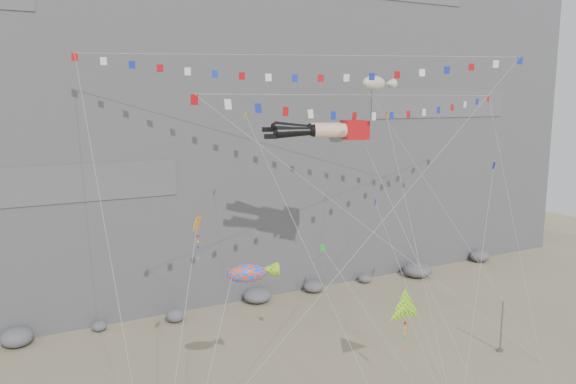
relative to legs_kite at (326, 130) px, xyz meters
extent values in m
cube|color=slate|center=(-1.00, 25.17, 8.72)|extent=(80.00, 28.00, 50.00)
cylinder|color=slate|center=(10.77, -7.41, -14.35)|extent=(0.12, 0.12, 3.87)
cube|color=#B40B0F|center=(1.98, -0.65, 0.01)|extent=(2.29, 2.68, 1.34)
cylinder|color=#E8AE91|center=(-0.10, -0.66, 0.01)|extent=(2.47, 1.66, 0.99)
sphere|color=black|center=(-1.17, -0.30, 0.01)|extent=(0.91, 0.91, 0.91)
cone|color=black|center=(-2.45, 0.13, -0.07)|extent=(2.84, 1.65, 0.93)
cube|color=black|center=(-4.16, 0.70, -0.37)|extent=(0.96, 0.65, 0.33)
cylinder|color=#E8AE91|center=(0.33, 0.61, 0.01)|extent=(2.47, 1.66, 0.99)
sphere|color=black|center=(-0.75, 0.97, 0.01)|extent=(0.91, 0.91, 0.91)
cone|color=black|center=(-2.02, 1.40, 0.14)|extent=(2.85, 1.65, 0.99)
cube|color=black|center=(-3.73, 1.97, 0.04)|extent=(0.96, 0.65, 0.33)
cylinder|color=gray|center=(2.18, -7.61, -8.11)|extent=(0.03, 0.03, 21.39)
cylinder|color=gray|center=(-8.18, -4.33, -5.41)|extent=(0.03, 0.03, 29.74)
cylinder|color=gray|center=(7.71, -6.03, -6.87)|extent=(0.03, 0.03, 22.03)
cube|color=slate|center=(11.98, -9.97, -16.23)|extent=(0.16, 0.16, 0.10)
cylinder|color=gray|center=(-13.73, -8.26, -10.45)|extent=(0.03, 0.03, 13.77)
cylinder|color=gray|center=(-12.08, -9.18, -11.73)|extent=(0.03, 0.03, 10.88)
cylinder|color=gray|center=(0.28, -11.50, -13.54)|extent=(0.03, 0.03, 8.40)
cylinder|color=gray|center=(10.12, -2.22, -6.35)|extent=(0.03, 0.03, 25.42)
cube|color=slate|center=(12.14, -9.95, -16.23)|extent=(0.16, 0.16, 0.10)
cylinder|color=gray|center=(-4.46, -5.61, -7.58)|extent=(0.03, 0.03, 23.78)
cylinder|color=gray|center=(2.31, -7.27, -10.84)|extent=(0.03, 0.03, 16.52)
cylinder|color=gray|center=(-1.77, -9.64, -11.71)|extent=(0.03, 0.03, 13.41)
cylinder|color=gray|center=(3.77, -5.69, -7.65)|extent=(0.03, 0.03, 22.43)
cylinder|color=gray|center=(7.08, -8.44, -9.46)|extent=(0.03, 0.03, 17.60)
camera|label=1|loc=(-21.29, -34.79, 2.31)|focal=35.00mm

